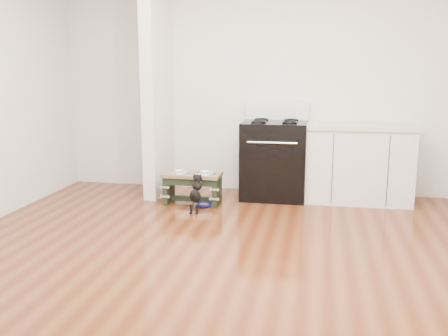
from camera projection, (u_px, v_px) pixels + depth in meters
ground at (218, 262)px, 4.05m from camera, size 5.00×5.00×0.00m
room_shell at (218, 58)px, 3.73m from camera, size 5.00×5.00×5.00m
partition_wall at (157, 84)px, 6.02m from camera, size 0.15×0.80×2.70m
oven_range at (274, 158)px, 5.99m from camera, size 0.76×0.69×1.14m
cabinet_run at (358, 163)px, 5.83m from camera, size 1.24×0.64×0.91m
dog_feeder at (192, 182)px, 5.74m from camera, size 0.66×0.35×0.37m
puppy at (196, 192)px, 5.43m from camera, size 0.12×0.34×0.40m
floor_bowl at (204, 205)px, 5.62m from camera, size 0.18×0.18×0.05m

